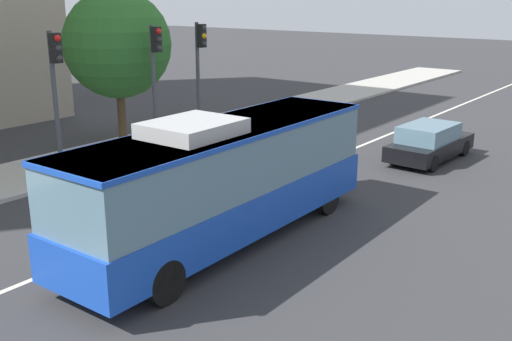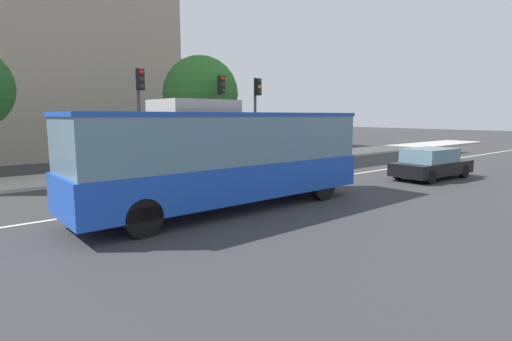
# 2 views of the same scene
# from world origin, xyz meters

# --- Properties ---
(ground_plane) EXTENTS (160.00, 160.00, 0.00)m
(ground_plane) POSITION_xyz_m (0.00, 0.00, 0.00)
(ground_plane) COLOR #333335
(sidewalk_kerb) EXTENTS (80.00, 3.84, 0.14)m
(sidewalk_kerb) POSITION_xyz_m (0.00, 7.34, 0.07)
(sidewalk_kerb) COLOR #B2ADA3
(sidewalk_kerb) RESTS_ON ground_plane
(lane_centre_line) EXTENTS (76.00, 0.16, 0.01)m
(lane_centre_line) POSITION_xyz_m (0.00, 0.00, 0.01)
(lane_centre_line) COLOR silver
(lane_centre_line) RESTS_ON ground_plane
(transit_bus) EXTENTS (10.03, 2.64, 3.46)m
(transit_bus) POSITION_xyz_m (0.41, -2.06, 1.81)
(transit_bus) COLOR #1947B7
(transit_bus) RESTS_ON ground_plane
(sedan_black) EXTENTS (4.58, 2.01, 1.46)m
(sedan_black) POSITION_xyz_m (11.48, -3.21, 0.72)
(sedan_black) COLOR black
(sedan_black) RESTS_ON ground_plane
(traffic_light_near_corner) EXTENTS (0.32, 0.62, 5.20)m
(traffic_light_near_corner) POSITION_xyz_m (0.83, 5.57, 3.56)
(traffic_light_near_corner) COLOR #47474C
(traffic_light_near_corner) RESTS_ON ground_plane
(traffic_light_mid_block) EXTENTS (0.34, 0.62, 5.20)m
(traffic_light_mid_block) POSITION_xyz_m (8.11, 5.82, 3.56)
(traffic_light_mid_block) COLOR #47474C
(traffic_light_mid_block) RESTS_ON ground_plane
(traffic_light_far_corner) EXTENTS (0.34, 0.62, 5.20)m
(traffic_light_far_corner) POSITION_xyz_m (5.51, 5.80, 3.56)
(traffic_light_far_corner) COLOR #47474C
(traffic_light_far_corner) RESTS_ON ground_plane
(street_tree_kerbside_right) EXTENTS (4.54, 4.54, 6.57)m
(street_tree_kerbside_right) POSITION_xyz_m (5.95, 8.53, 4.29)
(street_tree_kerbside_right) COLOR #4C3823
(street_tree_kerbside_right) RESTS_ON ground_plane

